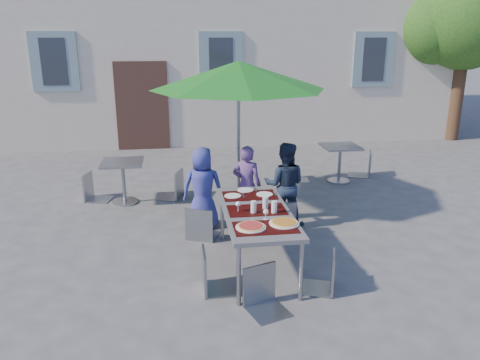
{
  "coord_description": "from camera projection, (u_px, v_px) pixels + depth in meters",
  "views": [
    {
      "loc": [
        -1.19,
        -4.51,
        2.78
      ],
      "look_at": [
        -0.33,
        1.65,
        0.86
      ],
      "focal_mm": 35.0,
      "sensor_mm": 36.0,
      "label": 1
    }
  ],
  "objects": [
    {
      "name": "pizza_near_left",
      "position": [
        251.0,
        227.0,
        5.16
      ],
      "size": [
        0.34,
        0.34,
        0.03
      ],
      "color": "white",
      "rests_on": "dining_table"
    },
    {
      "name": "chair_3",
      "position": [
        213.0,
        246.0,
        5.2
      ],
      "size": [
        0.42,
        0.41,
        0.93
      ],
      "color": "gray",
      "rests_on": "ground"
    },
    {
      "name": "pizza_near_right",
      "position": [
        284.0,
        223.0,
        5.27
      ],
      "size": [
        0.34,
        0.34,
        0.03
      ],
      "color": "white",
      "rests_on": "dining_table"
    },
    {
      "name": "child_2",
      "position": [
        285.0,
        185.0,
        7.0
      ],
      "size": [
        0.71,
        0.53,
        1.3
      ],
      "primitive_type": "imported",
      "rotation": [
        0.0,
        0.0,
        2.85
      ],
      "color": "#1B263C",
      "rests_on": "ground"
    },
    {
      "name": "chair_4",
      "position": [
        326.0,
        250.0,
        5.21
      ],
      "size": [
        0.49,
        0.48,
        0.86
      ],
      "color": "gray",
      "rests_on": "ground"
    },
    {
      "name": "chair_0",
      "position": [
        201.0,
        204.0,
        6.55
      ],
      "size": [
        0.53,
        0.53,
        0.91
      ],
      "color": "gray",
      "rests_on": "ground"
    },
    {
      "name": "cafe_table_0",
      "position": [
        123.0,
        175.0,
        8.01
      ],
      "size": [
        0.69,
        0.69,
        0.74
      ],
      "color": "#A9ADB1",
      "rests_on": "ground"
    },
    {
      "name": "glassware",
      "position": [
        262.0,
        206.0,
        5.61
      ],
      "size": [
        0.49,
        0.43,
        0.15
      ],
      "color": "silver",
      "rests_on": "dining_table"
    },
    {
      "name": "place_settings",
      "position": [
        248.0,
        193.0,
        6.28
      ],
      "size": [
        0.69,
        0.44,
        0.01
      ],
      "color": "white",
      "rests_on": "dining_table"
    },
    {
      "name": "child_1",
      "position": [
        247.0,
        185.0,
        7.1
      ],
      "size": [
        0.53,
        0.45,
        1.23
      ],
      "primitive_type": "imported",
      "rotation": [
        0.0,
        0.0,
        2.72
      ],
      "color": "#603D7D",
      "rests_on": "ground"
    },
    {
      "name": "chair_2",
      "position": [
        279.0,
        197.0,
        6.65
      ],
      "size": [
        0.47,
        0.48,
        1.01
      ],
      "color": "gray",
      "rests_on": "ground"
    },
    {
      "name": "ground",
      "position": [
        289.0,
        295.0,
        5.24
      ],
      "size": [
        90.0,
        90.0,
        0.0
      ],
      "primitive_type": "plane",
      "color": "#48484B",
      "rests_on": "ground"
    },
    {
      "name": "patio_umbrella",
      "position": [
        238.0,
        76.0,
        7.28
      ],
      "size": [
        2.79,
        2.79,
        2.42
      ],
      "color": "#A9ADB1",
      "rests_on": "ground"
    },
    {
      "name": "bg_chair_l_0",
      "position": [
        92.0,
        171.0,
        8.15
      ],
      "size": [
        0.49,
        0.49,
        0.92
      ],
      "color": "#92969D",
      "rests_on": "ground"
    },
    {
      "name": "chair_1",
      "position": [
        253.0,
        197.0,
        6.84
      ],
      "size": [
        0.5,
        0.5,
        0.9
      ],
      "color": "gray",
      "rests_on": "ground"
    },
    {
      "name": "bg_chair_r_1",
      "position": [
        366.0,
        149.0,
        9.56
      ],
      "size": [
        0.57,
        0.57,
        0.99
      ],
      "color": "gray",
      "rests_on": "ground"
    },
    {
      "name": "chair_5",
      "position": [
        264.0,
        265.0,
        4.85
      ],
      "size": [
        0.5,
        0.5,
        0.88
      ],
      "color": "gray",
      "rests_on": "ground"
    },
    {
      "name": "cafe_table_1",
      "position": [
        340.0,
        157.0,
        9.17
      ],
      "size": [
        0.69,
        0.69,
        0.74
      ],
      "color": "#A9ADB1",
      "rests_on": "ground"
    },
    {
      "name": "dining_table",
      "position": [
        257.0,
        214.0,
        5.72
      ],
      "size": [
        0.8,
        1.85,
        0.76
      ],
      "color": "#434347",
      "rests_on": "ground"
    },
    {
      "name": "child_0",
      "position": [
        203.0,
        188.0,
        6.95
      ],
      "size": [
        0.64,
        0.44,
        1.24
      ],
      "primitive_type": "imported",
      "rotation": [
        0.0,
        0.0,
        3.06
      ],
      "color": "#363A94",
      "rests_on": "ground"
    },
    {
      "name": "bg_chair_r_0",
      "position": [
        173.0,
        168.0,
        8.24
      ],
      "size": [
        0.54,
        0.54,
        0.96
      ],
      "color": "gray",
      "rests_on": "ground"
    },
    {
      "name": "bg_chair_l_1",
      "position": [
        296.0,
        157.0,
        9.28
      ],
      "size": [
        0.42,
        0.41,
        0.85
      ],
      "color": "gray",
      "rests_on": "ground"
    },
    {
      "name": "tree",
      "position": [
        468.0,
        18.0,
        12.28
      ],
      "size": [
        3.6,
        3.0,
        4.7
      ],
      "color": "#482F1E",
      "rests_on": "ground"
    }
  ]
}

